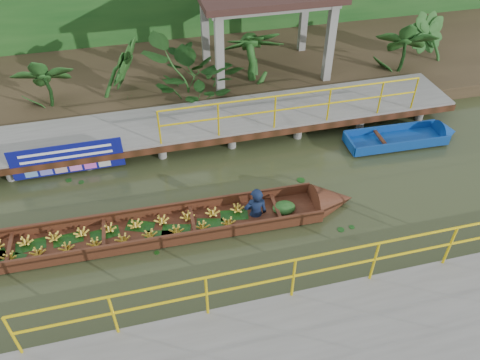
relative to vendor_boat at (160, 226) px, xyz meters
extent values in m
plane|color=#30371B|center=(1.40, 0.19, -0.21)|extent=(80.00, 80.00, 0.00)
cube|color=#312618|center=(1.40, 7.69, 0.02)|extent=(30.00, 8.00, 0.45)
cube|color=slate|center=(1.40, 3.69, 0.29)|extent=(16.00, 2.00, 0.15)
cube|color=#321B0D|center=(1.40, 2.69, 0.21)|extent=(16.00, 0.12, 0.18)
cylinder|color=yellow|center=(4.15, 2.74, 1.37)|extent=(7.50, 0.05, 0.05)
cylinder|color=yellow|center=(4.15, 2.74, 0.92)|extent=(7.50, 0.05, 0.05)
cylinder|color=yellow|center=(4.15, 2.74, 0.87)|extent=(0.05, 0.05, 1.00)
cylinder|color=slate|center=(-2.60, 2.89, 0.01)|extent=(0.24, 0.24, 0.55)
cylinder|color=slate|center=(-2.60, 4.49, 0.01)|extent=(0.24, 0.24, 0.55)
cylinder|color=slate|center=(-0.60, 2.89, 0.01)|extent=(0.24, 0.24, 0.55)
cylinder|color=slate|center=(-0.60, 4.49, 0.01)|extent=(0.24, 0.24, 0.55)
cylinder|color=slate|center=(1.40, 2.89, 0.01)|extent=(0.24, 0.24, 0.55)
cylinder|color=slate|center=(1.40, 4.49, 0.01)|extent=(0.24, 0.24, 0.55)
cylinder|color=slate|center=(3.40, 2.89, 0.01)|extent=(0.24, 0.24, 0.55)
cylinder|color=slate|center=(3.40, 4.49, 0.01)|extent=(0.24, 0.24, 0.55)
cylinder|color=slate|center=(5.40, 2.89, 0.01)|extent=(0.24, 0.24, 0.55)
cylinder|color=slate|center=(5.40, 4.49, 0.01)|extent=(0.24, 0.24, 0.55)
cylinder|color=slate|center=(7.40, 2.89, 0.01)|extent=(0.24, 0.24, 0.55)
cylinder|color=slate|center=(7.40, 4.49, 0.01)|extent=(0.24, 0.24, 0.55)
cylinder|color=slate|center=(1.40, 2.89, 0.01)|extent=(0.24, 0.24, 0.55)
cube|color=slate|center=(2.40, -4.01, 0.09)|extent=(18.00, 2.40, 0.70)
cylinder|color=yellow|center=(2.40, -2.86, 1.44)|extent=(10.00, 0.05, 0.05)
cylinder|color=yellow|center=(2.40, -2.86, 0.99)|extent=(10.00, 0.05, 0.05)
cylinder|color=yellow|center=(2.40, -2.86, 0.94)|extent=(0.05, 0.05, 1.00)
cube|color=slate|center=(2.60, 5.29, 1.39)|extent=(0.25, 0.25, 2.80)
cube|color=slate|center=(6.20, 5.29, 1.39)|extent=(0.25, 0.25, 2.80)
cube|color=slate|center=(2.60, 7.69, 1.39)|extent=(0.25, 0.25, 2.80)
cube|color=slate|center=(6.20, 7.69, 1.39)|extent=(0.25, 0.25, 2.80)
cube|color=#3C1C10|center=(-0.24, 0.01, -0.15)|extent=(8.12, 1.21, 0.06)
cube|color=#3C1C10|center=(-0.23, 0.51, 0.00)|extent=(8.10, 0.26, 0.34)
cube|color=#3C1C10|center=(-0.25, -0.50, 0.00)|extent=(8.10, 0.26, 0.34)
cone|color=#3C1C10|center=(4.26, -0.11, -0.07)|extent=(1.04, 1.00, 0.97)
ellipsoid|color=#154416|center=(3.00, -0.07, -0.05)|extent=(0.58, 0.46, 0.26)
imported|color=#0E1A36|center=(2.29, -0.06, 0.67)|extent=(0.59, 0.40, 1.58)
cube|color=navy|center=(7.05, 1.90, -0.11)|extent=(2.92, 0.97, 0.10)
cube|color=navy|center=(7.06, 2.33, 0.00)|extent=(2.89, 0.16, 0.29)
cube|color=navy|center=(7.03, 1.47, 0.00)|extent=(2.89, 0.16, 0.29)
cube|color=navy|center=(5.60, 1.95, 0.00)|extent=(0.09, 0.87, 0.29)
cone|color=navy|center=(8.69, 1.84, -0.05)|extent=(0.61, 0.83, 0.81)
cube|color=#321B0D|center=(6.57, 1.92, 0.04)|extent=(0.13, 0.87, 0.05)
cube|color=navy|center=(-2.05, 2.67, 0.34)|extent=(2.85, 0.03, 0.89)
cube|color=white|center=(-2.05, 2.65, 0.61)|extent=(2.32, 0.01, 0.07)
cube|color=white|center=(-2.05, 2.65, 0.41)|extent=(2.32, 0.01, 0.07)
imported|color=#154416|center=(-2.60, 5.49, 1.11)|extent=(1.39, 1.39, 1.74)
imported|color=#154416|center=(-0.60, 5.49, 1.11)|extent=(1.39, 1.39, 1.74)
imported|color=#154416|center=(1.90, 5.49, 1.11)|extent=(1.39, 1.39, 1.74)
imported|color=#154416|center=(3.90, 5.49, 1.11)|extent=(1.39, 1.39, 1.74)
imported|color=#154416|center=(8.90, 5.49, 1.11)|extent=(1.39, 1.39, 1.74)
imported|color=#154416|center=(10.40, 5.49, 1.11)|extent=(1.39, 1.39, 1.74)
camera|label=1|loc=(-0.04, -7.80, 7.74)|focal=35.00mm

